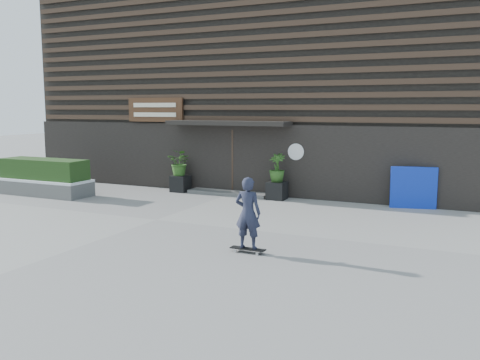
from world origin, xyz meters
The scene contains 12 objects.
ground centered at (0.00, 0.00, 0.00)m, with size 80.00×80.00×0.00m, color gray.
entrance_step centered at (0.00, 4.60, 0.06)m, with size 3.00×0.80×0.12m, color #4B4C49.
planter_pot_left centered at (-1.90, 4.40, 0.30)m, with size 0.60×0.60×0.60m, color black.
bamboo_left centered at (-1.90, 4.40, 1.08)m, with size 0.86×0.75×0.96m, color #2D591E.
planter_pot_right centered at (1.90, 4.40, 0.30)m, with size 0.60×0.60×0.60m, color black.
bamboo_right centered at (1.90, 4.40, 1.08)m, with size 0.54×0.54×0.96m, color #2D591E.
raised_bed centered at (-5.94, 1.80, 0.25)m, with size 3.50×1.20×0.50m, color #50504E.
snow_layer centered at (-5.94, 1.80, 0.54)m, with size 3.50×1.20×0.08m, color white.
hedge centered at (-5.94, 1.80, 0.93)m, with size 3.30×1.00×0.70m, color #1C3814.
blue_tarp centered at (6.27, 4.70, 0.64)m, with size 1.37×0.12×1.29m, color #0D27AF.
building centered at (0.00, 9.96, 3.99)m, with size 18.00×11.00×8.00m.
skateboarder centered at (3.61, -1.89, 0.86)m, with size 0.78×0.42×1.64m.
Camera 1 is at (7.92, -11.61, 3.09)m, focal length 38.23 mm.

